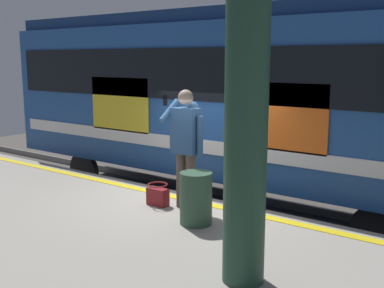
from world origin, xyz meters
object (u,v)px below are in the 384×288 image
station_column (246,109)px  train_carriage (232,92)px  trash_bin (196,198)px  handbag (158,195)px  passenger (186,139)px

station_column → train_carriage: bearing=-57.1°
trash_bin → handbag: bearing=-18.1°
handbag → passenger: bearing=-159.1°
train_carriage → station_column: size_ratio=2.87×
handbag → station_column: bearing=149.2°
passenger → trash_bin: (-0.51, 0.46, -0.68)m
station_column → trash_bin: bearing=-38.1°
handbag → station_column: station_column is taller
station_column → trash_bin: 2.17m
passenger → handbag: bearing=20.9°
passenger → trash_bin: passenger is taller
train_carriage → trash_bin: size_ratio=14.03×
handbag → station_column: (-2.25, 1.34, 1.56)m
handbag → station_column: size_ratio=0.10×
handbag → trash_bin: bearing=161.9°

